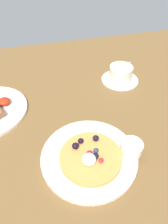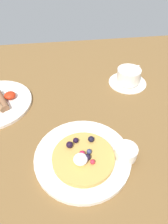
# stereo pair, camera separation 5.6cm
# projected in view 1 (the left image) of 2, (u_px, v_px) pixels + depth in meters

# --- Properties ---
(ground_plane) EXTENTS (1.77, 1.19, 0.03)m
(ground_plane) POSITION_uv_depth(u_px,v_px,m) (61.00, 130.00, 0.65)
(ground_plane) COLOR brown
(pancake_plate) EXTENTS (0.26, 0.26, 0.01)m
(pancake_plate) POSITION_uv_depth(u_px,v_px,m) (89.00, 157.00, 0.55)
(pancake_plate) COLOR white
(pancake_plate) RESTS_ON ground_plane
(pancake_with_berries) EXTENTS (0.16, 0.16, 0.03)m
(pancake_with_berries) POSITION_uv_depth(u_px,v_px,m) (90.00, 157.00, 0.53)
(pancake_with_berries) COLOR gold
(pancake_with_berries) RESTS_ON pancake_plate
(syrup_ramekin) EXTENTS (0.06, 0.06, 0.03)m
(syrup_ramekin) POSITION_uv_depth(u_px,v_px,m) (131.00, 147.00, 0.54)
(syrup_ramekin) COLOR white
(syrup_ramekin) RESTS_ON pancake_plate
(coffee_saucer) EXTENTS (0.14, 0.14, 0.01)m
(coffee_saucer) POSITION_uv_depth(u_px,v_px,m) (120.00, 79.00, 0.82)
(coffee_saucer) COLOR white
(coffee_saucer) RESTS_ON ground_plane
(coffee_cup) EXTENTS (0.11, 0.09, 0.05)m
(coffee_cup) POSITION_uv_depth(u_px,v_px,m) (121.00, 72.00, 0.79)
(coffee_cup) COLOR white
(coffee_cup) RESTS_ON coffee_saucer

